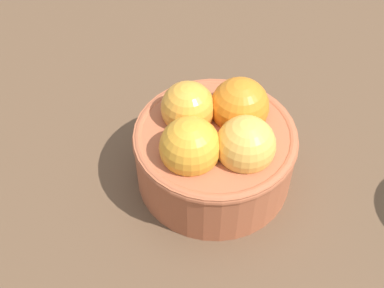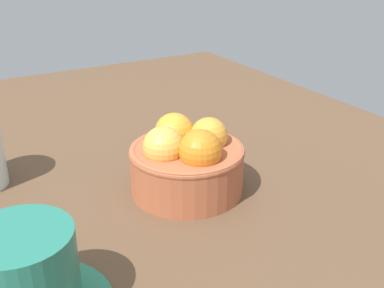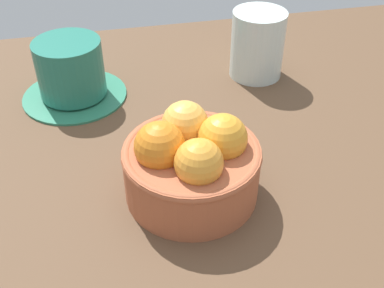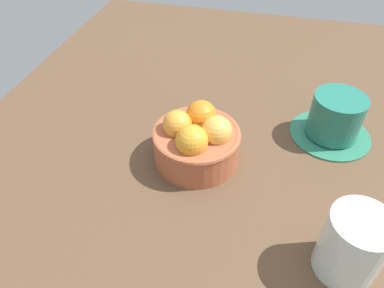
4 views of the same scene
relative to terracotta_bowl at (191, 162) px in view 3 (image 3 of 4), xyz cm
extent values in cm
cube|color=brown|center=(0.01, -0.02, -6.23)|extent=(121.62, 81.73, 4.41)
cylinder|color=#AD5938|center=(0.01, -0.02, -1.24)|extent=(13.31, 13.31, 5.57)
torus|color=#AD5938|center=(0.01, -0.02, 1.15)|extent=(13.51, 13.51, 1.00)
sphere|color=orange|center=(0.19, -3.04, 2.40)|extent=(4.50, 4.50, 4.50)
sphere|color=orange|center=(3.03, 0.15, 2.40)|extent=(4.80, 4.80, 4.80)
sphere|color=#F0AE48|center=(-0.16, 3.00, 2.40)|extent=(4.69, 4.69, 4.69)
sphere|color=orange|center=(-3.01, -0.20, 2.40)|extent=(4.88, 4.88, 4.88)
cylinder|color=#2C7A5C|center=(-11.19, 21.00, -3.72)|extent=(13.56, 13.56, 0.60)
cylinder|color=#237260|center=(-11.19, 21.00, 0.20)|extent=(8.51, 8.51, 7.24)
cylinder|color=silver|center=(13.95, 21.61, 0.56)|extent=(7.28, 7.28, 9.17)
camera|label=1|loc=(21.73, 17.28, 31.46)|focal=47.38mm
camera|label=2|loc=(-42.94, 24.40, 24.22)|focal=43.90mm
camera|label=3|loc=(-7.37, -33.89, 29.51)|focal=43.95mm
camera|label=4|loc=(40.08, 9.27, 36.55)|focal=33.52mm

